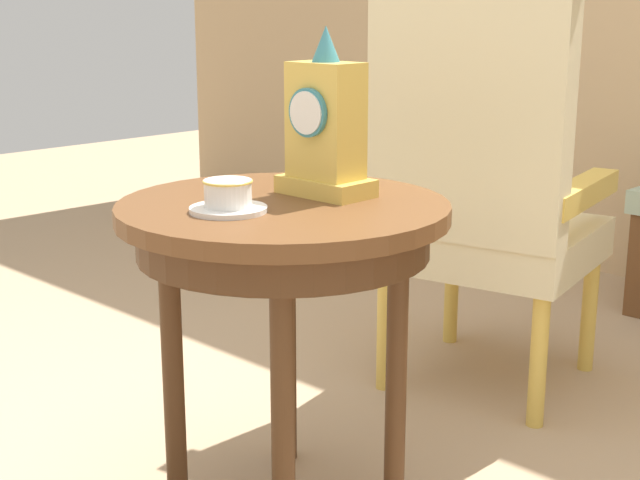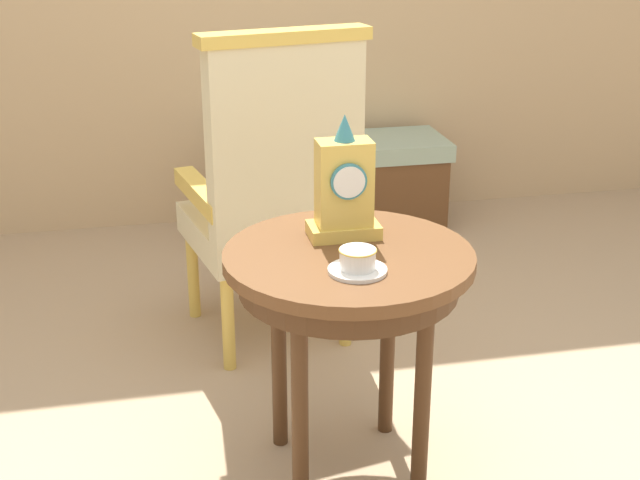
% 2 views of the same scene
% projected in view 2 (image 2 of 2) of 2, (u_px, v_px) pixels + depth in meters
% --- Properties ---
extents(ground_plane, '(10.00, 10.00, 0.00)m').
position_uv_depth(ground_plane, '(380.00, 479.00, 2.47)').
color(ground_plane, tan).
extents(side_table, '(0.66, 0.66, 0.67)m').
position_uv_depth(side_table, '(348.00, 281.00, 2.30)').
color(side_table, brown).
rests_on(side_table, ground).
extents(teacup_left, '(0.15, 0.15, 0.06)m').
position_uv_depth(teacup_left, '(358.00, 262.00, 2.14)').
color(teacup_left, white).
rests_on(teacup_left, side_table).
extents(mantel_clock, '(0.19, 0.11, 0.34)m').
position_uv_depth(mantel_clock, '(344.00, 189.00, 2.32)').
color(mantel_clock, gold).
rests_on(mantel_clock, side_table).
extents(armchair, '(0.63, 0.63, 1.14)m').
position_uv_depth(armchair, '(275.00, 188.00, 3.01)').
color(armchair, beige).
rests_on(armchair, ground).
extents(window_bench, '(1.01, 0.40, 0.44)m').
position_uv_depth(window_bench, '(340.00, 185.00, 4.22)').
color(window_bench, '#9EB299').
rests_on(window_bench, ground).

